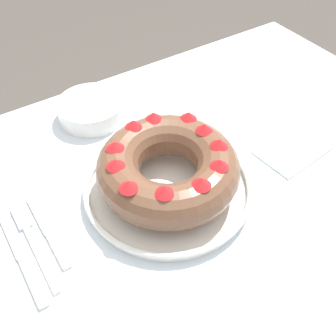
# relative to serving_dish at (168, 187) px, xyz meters

# --- Properties ---
(dining_table) EXTENTS (1.42, 0.91, 0.75)m
(dining_table) POSITION_rel_serving_dish_xyz_m (-0.02, -0.03, -0.11)
(dining_table) COLOR silver
(dining_table) RESTS_ON ground_plane
(serving_dish) EXTENTS (0.33, 0.33, 0.03)m
(serving_dish) POSITION_rel_serving_dish_xyz_m (0.00, 0.00, 0.00)
(serving_dish) COLOR white
(serving_dish) RESTS_ON dining_table
(bundt_cake) EXTENTS (0.27, 0.27, 0.10)m
(bundt_cake) POSITION_rel_serving_dish_xyz_m (0.00, 0.00, 0.06)
(bundt_cake) COLOR brown
(bundt_cake) RESTS_ON serving_dish
(fork) EXTENTS (0.02, 0.21, 0.01)m
(fork) POSITION_rel_serving_dish_xyz_m (-0.26, 0.03, -0.01)
(fork) COLOR white
(fork) RESTS_ON dining_table
(serving_knife) EXTENTS (0.02, 0.23, 0.01)m
(serving_knife) POSITION_rel_serving_dish_xyz_m (-0.29, 0.00, -0.01)
(serving_knife) COLOR white
(serving_knife) RESTS_ON dining_table
(cake_knife) EXTENTS (0.02, 0.18, 0.01)m
(cake_knife) POSITION_rel_serving_dish_xyz_m (-0.23, 0.03, -0.01)
(cake_knife) COLOR white
(cake_knife) RESTS_ON dining_table
(side_bowl) EXTENTS (0.16, 0.16, 0.05)m
(side_bowl) POSITION_rel_serving_dish_xyz_m (-0.02, 0.29, 0.01)
(side_bowl) COLOR white
(side_bowl) RESTS_ON dining_table
(napkin) EXTENTS (0.16, 0.12, 0.00)m
(napkin) POSITION_rel_serving_dish_xyz_m (0.29, -0.05, -0.01)
(napkin) COLOR #B2D1B7
(napkin) RESTS_ON dining_table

